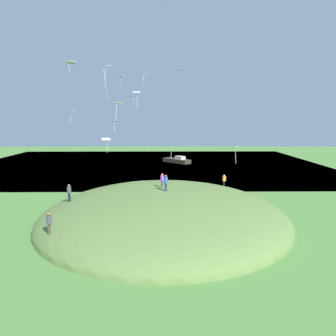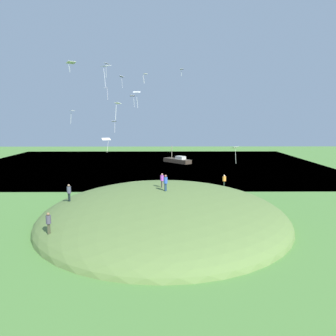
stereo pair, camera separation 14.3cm
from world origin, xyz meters
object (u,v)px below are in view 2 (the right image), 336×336
person_with_child (224,179)px  kite_12 (107,64)px  person_watching_kites (48,220)px  kite_11 (106,140)px  kite_6 (122,77)px  kite_14 (117,105)px  kite_9 (133,97)px  person_on_hilltop (162,179)px  person_walking_path (69,191)px  kite_2 (114,122)px  person_near_shore (166,181)px  kite_7 (71,63)px  kite_3 (72,112)px  kite_1 (145,75)px  kite_5 (182,69)px  kite_13 (106,67)px  kite_4 (106,89)px  kite_10 (137,93)px  kite_8 (235,149)px  boat_on_lake (178,160)px

person_with_child → kite_12: size_ratio=0.73×
person_watching_kites → kite_11: kite_11 is taller
kite_6 → kite_14: bearing=6.2°
kite_9 → kite_12: kite_12 is taller
kite_14 → kite_11: bearing=-162.8°
person_on_hilltop → person_walking_path: bearing=-111.5°
kite_2 → kite_14: 16.94m
kite_11 → kite_14: 10.51m
person_near_shore → person_on_hilltop: (-1.81, -0.38, -0.10)m
kite_7 → kite_14: size_ratio=0.76×
person_near_shore → kite_3: kite_3 is taller
person_near_shore → kite_12: bearing=-89.6°
kite_1 → kite_9: 13.09m
person_on_hilltop → kite_11: kite_11 is taller
person_with_child → kite_9: (-12.54, -13.39, 11.71)m
kite_5 → kite_9: (2.27, -8.28, -4.73)m
kite_7 → kite_13: (5.60, 5.27, -1.34)m
kite_12 → person_on_hilltop: bearing=26.2°
person_walking_path → kite_12: (-19.78, 0.92, 15.82)m
person_with_child → kite_3: bearing=-85.7°
person_on_hilltop → kite_6: 26.61m
kite_5 → kite_7: (16.01, -14.52, -1.49)m
kite_5 → kite_1: bearing=-20.0°
kite_14 → person_on_hilltop: bearing=117.4°
kite_2 → kite_3: size_ratio=0.94×
person_near_shore → person_walking_path: person_near_shore is taller
kite_2 → kite_9: 7.71m
kite_13 → kite_14: 5.53m
person_walking_path → kite_7: 16.72m
kite_11 → kite_12: kite_12 is taller
kite_1 → kite_4: bearing=-152.6°
person_walking_path → kite_10: 17.64m
kite_6 → kite_11: size_ratio=1.03×
kite_7 → kite_8: (1.47, 20.34, -10.55)m
person_on_hilltop → kite_2: 17.13m
kite_12 → kite_8: bearing=54.6°
boat_on_lake → kite_11: bearing=-58.2°
kite_13 → kite_14: bearing=26.3°
person_on_hilltop → kite_8: bearing=87.0°
person_walking_path → kite_13: size_ratio=0.80×
kite_7 → kite_3: bearing=-163.5°
kite_12 → kite_6: bearing=156.3°
kite_9 → kite_2: bearing=-20.2°
person_walking_path → kite_8: 20.39m
kite_4 → person_watching_kites: bearing=1.0°
kite_3 → boat_on_lake: bearing=150.4°
boat_on_lake → kite_12: size_ratio=3.24×
kite_7 → kite_1: bearing=97.0°
kite_1 → kite_14: 11.10m
boat_on_lake → kite_2: size_ratio=3.96×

